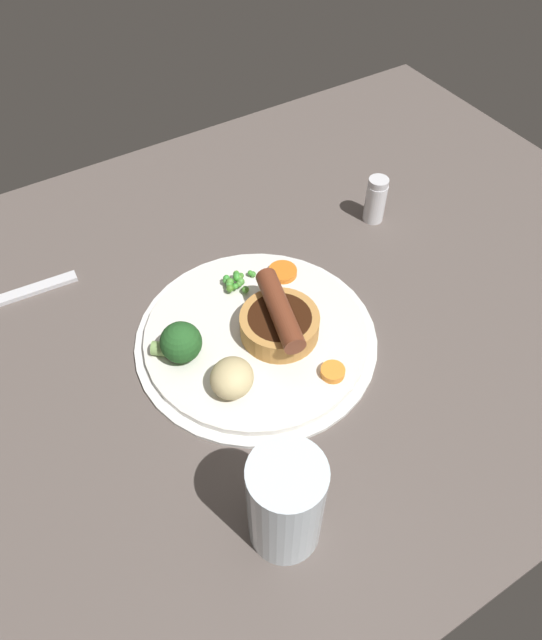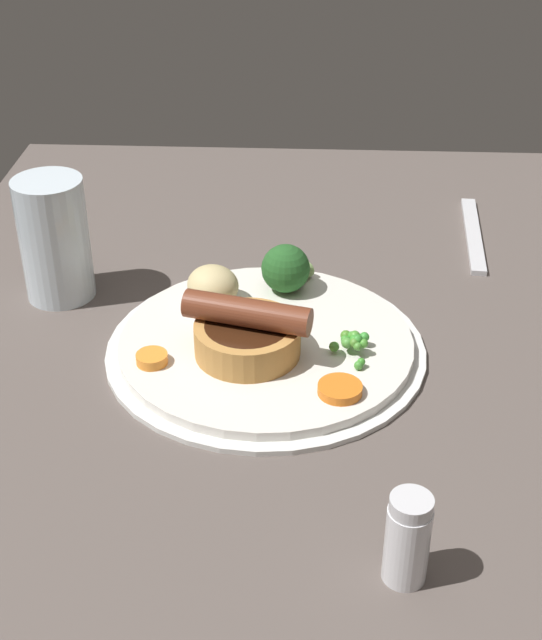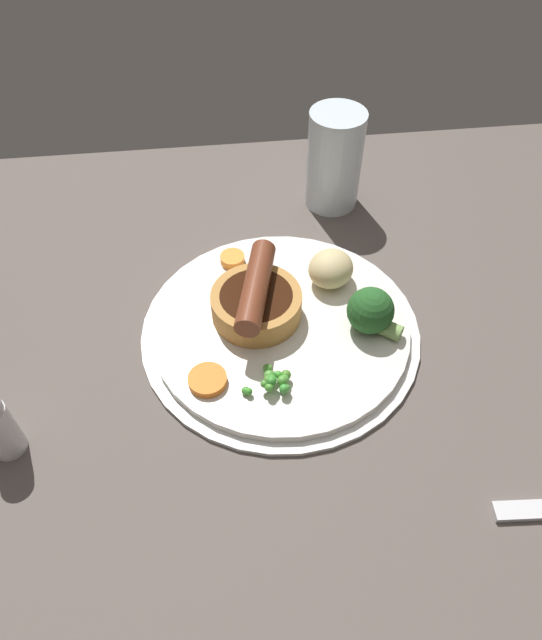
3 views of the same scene
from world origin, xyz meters
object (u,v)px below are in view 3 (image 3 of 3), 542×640
at_px(pea_pile, 275,380).
at_px(carrot_slice_1, 209,380).
at_px(drinking_glass, 336,160).
at_px(dinner_plate, 282,328).
at_px(sausage_pudding, 258,300).
at_px(broccoli_floret_near, 373,311).
at_px(potato_chunk_0, 332,269).
at_px(carrot_slice_2, 234,259).
at_px(salt_shaker, 0,427).

height_order(pea_pile, carrot_slice_1, pea_pile).
distance_m(carrot_slice_1, drinking_glass, 0.33).
relative_size(carrot_slice_1, drinking_glass, 0.30).
height_order(dinner_plate, drinking_glass, drinking_glass).
xyz_separation_m(dinner_plate, carrot_slice_1, (0.08, 0.07, 0.01)).
bearing_deg(sausage_pudding, dinner_plate, -107.82).
distance_m(broccoli_floret_near, carrot_slice_1, 0.18).
bearing_deg(pea_pile, dinner_plate, -102.51).
bearing_deg(carrot_slice_1, sausage_pudding, -124.33).
height_order(pea_pile, drinking_glass, drinking_glass).
height_order(broccoli_floret_near, potato_chunk_0, broccoli_floret_near).
bearing_deg(dinner_plate, pea_pile, 77.49).
distance_m(carrot_slice_2, salt_shaker, 0.29).
distance_m(potato_chunk_0, salt_shaker, 0.36).
distance_m(pea_pile, carrot_slice_1, 0.06).
xyz_separation_m(broccoli_floret_near, salt_shaker, (0.35, 0.09, -0.00)).
bearing_deg(broccoli_floret_near, carrot_slice_2, -2.82).
height_order(carrot_slice_1, drinking_glass, drinking_glass).
height_order(sausage_pudding, carrot_slice_2, sausage_pudding).
bearing_deg(drinking_glass, dinner_plate, 66.28).
xyz_separation_m(potato_chunk_0, carrot_slice_1, (0.14, 0.12, -0.01)).
height_order(dinner_plate, carrot_slice_1, carrot_slice_1).
bearing_deg(carrot_slice_1, carrot_slice_2, -102.39).
distance_m(sausage_pudding, potato_chunk_0, 0.09).
relative_size(pea_pile, broccoli_floret_near, 0.84).
bearing_deg(carrot_slice_1, broccoli_floret_near, -163.38).
height_order(dinner_plate, carrot_slice_2, carrot_slice_2).
bearing_deg(broccoli_floret_near, dinner_plate, 27.66).
bearing_deg(carrot_slice_2, salt_shaker, 43.08).
bearing_deg(carrot_slice_2, sausage_pudding, 103.28).
height_order(dinner_plate, sausage_pudding, sausage_pudding).
xyz_separation_m(sausage_pudding, carrot_slice_1, (0.05, 0.08, -0.02)).
relative_size(pea_pile, carrot_slice_2, 1.74).
xyz_separation_m(pea_pile, carrot_slice_1, (0.06, -0.01, -0.01)).
bearing_deg(potato_chunk_0, salt_shaker, 26.43).
bearing_deg(carrot_slice_2, dinner_plate, 113.91).
relative_size(broccoli_floret_near, potato_chunk_0, 1.11).
bearing_deg(pea_pile, salt_shaker, 6.45).
xyz_separation_m(dinner_plate, drinking_glass, (-0.09, -0.21, 0.06)).
bearing_deg(broccoli_floret_near, salt_shaker, 51.92).
xyz_separation_m(pea_pile, potato_chunk_0, (-0.08, -0.13, 0.01)).
xyz_separation_m(potato_chunk_0, carrot_slice_2, (0.10, -0.04, -0.01)).
height_order(sausage_pudding, pea_pile, sausage_pudding).
bearing_deg(salt_shaker, carrot_slice_1, -167.59).
height_order(dinner_plate, pea_pile, pea_pile).
distance_m(pea_pile, potato_chunk_0, 0.15).
relative_size(carrot_slice_1, carrot_slice_2, 1.35).
bearing_deg(carrot_slice_1, salt_shaker, 12.41).
height_order(broccoli_floret_near, drinking_glass, drinking_glass).
xyz_separation_m(sausage_pudding, broccoli_floret_near, (-0.11, 0.03, 0.00)).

